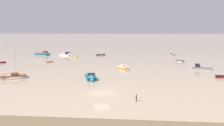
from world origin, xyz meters
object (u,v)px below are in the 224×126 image
at_px(rowboat_moored_1, 181,61).
at_px(motorboat_moored_2, 44,54).
at_px(channel_buoy, 76,57).
at_px(mooring_post_right, 136,98).
at_px(sailboat_moored_1, 123,68).
at_px(rowboat_moored_4, 49,62).
at_px(rowboat_moored_5, 101,55).
at_px(motorboat_moored_7, 67,55).
at_px(motorboat_moored_3, 91,78).
at_px(motorboat_moored_1, 198,68).
at_px(motorboat_moored_4, 172,55).
at_px(sailboat_moored_0, 13,77).

relative_size(rowboat_moored_1, motorboat_moored_2, 0.49).
distance_m(channel_buoy, mooring_post_right, 52.19).
distance_m(motorboat_moored_2, sailboat_moored_1, 43.52).
xyz_separation_m(rowboat_moored_4, rowboat_moored_5, (13.74, 19.79, 0.06)).
height_order(motorboat_moored_7, mooring_post_right, motorboat_moored_7).
relative_size(rowboat_moored_1, sailboat_moored_1, 0.63).
bearing_deg(channel_buoy, rowboat_moored_5, 50.55).
bearing_deg(mooring_post_right, motorboat_moored_3, 123.93).
relative_size(motorboat_moored_1, motorboat_moored_4, 1.30).
bearing_deg(sailboat_moored_0, motorboat_moored_2, 72.95).
bearing_deg(sailboat_moored_0, sailboat_moored_1, 1.57).
bearing_deg(mooring_post_right, channel_buoy, 113.50).
bearing_deg(mooring_post_right, rowboat_moored_4, 125.81).
bearing_deg(motorboat_moored_3, rowboat_moored_1, 121.70).
height_order(motorboat_moored_4, mooring_post_right, mooring_post_right).
height_order(motorboat_moored_3, channel_buoy, channel_buoy).
xyz_separation_m(motorboat_moored_4, motorboat_moored_7, (-40.89, -3.98, 0.12)).
bearing_deg(channel_buoy, mooring_post_right, -66.50).
height_order(sailboat_moored_0, mooring_post_right, sailboat_moored_0).
xyz_separation_m(rowboat_moored_1, mooring_post_right, (-15.00, -42.48, 0.39)).
bearing_deg(motorboat_moored_3, rowboat_moored_4, -161.19).
distance_m(motorboat_moored_1, sailboat_moored_1, 19.97).
xyz_separation_m(sailboat_moored_0, channel_buoy, (5.44, 34.41, 0.15)).
relative_size(motorboat_moored_1, motorboat_moored_3, 0.98).
bearing_deg(rowboat_moored_5, rowboat_moored_4, -155.75).
xyz_separation_m(sailboat_moored_1, motorboat_moored_4, (17.91, 31.34, -0.02)).
distance_m(sailboat_moored_0, motorboat_moored_2, 43.80).
xyz_separation_m(motorboat_moored_2, rowboat_moored_4, (8.87, -18.86, -0.26)).
bearing_deg(mooring_post_right, motorboat_moored_7, 115.42).
xyz_separation_m(sailboat_moored_0, rowboat_moored_4, (-0.69, 23.88, -0.18)).
xyz_separation_m(motorboat_moored_2, motorboat_moored_3, (26.53, -42.40, -0.06)).
height_order(rowboat_moored_4, motorboat_moored_7, motorboat_moored_7).
xyz_separation_m(motorboat_moored_2, motorboat_moored_4, (50.63, 2.64, -0.17)).
relative_size(motorboat_moored_1, channel_buoy, 2.56).
bearing_deg(channel_buoy, sailboat_moored_0, -98.98).
relative_size(sailboat_moored_1, mooring_post_right, 4.55).
relative_size(sailboat_moored_1, motorboat_moored_7, 0.89).
relative_size(motorboat_moored_3, motorboat_moored_7, 0.97).
xyz_separation_m(sailboat_moored_1, rowboat_moored_4, (-23.85, 9.84, -0.12)).
bearing_deg(sailboat_moored_0, channel_buoy, 51.37).
bearing_deg(rowboat_moored_5, sailboat_moored_1, -102.14).
bearing_deg(rowboat_moored_5, motorboat_moored_1, -74.42).
height_order(sailboat_moored_0, rowboat_moored_5, sailboat_moored_0).
distance_m(rowboat_moored_1, sailboat_moored_1, 23.49).
distance_m(motorboat_moored_4, channel_buoy, 37.29).
relative_size(sailboat_moored_1, rowboat_moored_4, 1.86).
distance_m(motorboat_moored_3, motorboat_moored_7, 44.36).
relative_size(sailboat_moored_0, motorboat_moored_3, 1.19).
height_order(sailboat_moored_1, motorboat_moored_7, sailboat_moored_1).
bearing_deg(motorboat_moored_4, motorboat_moored_2, -134.03).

